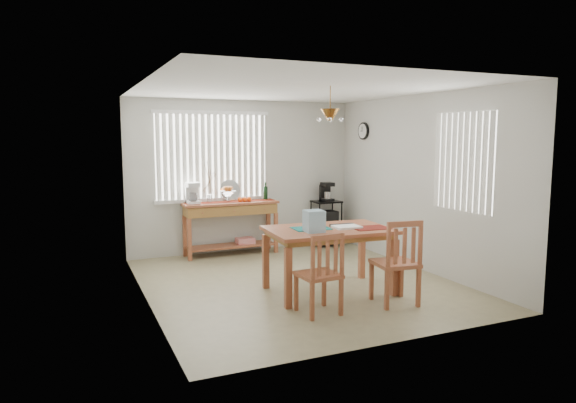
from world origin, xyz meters
name	(u,v)px	position (x,y,z in m)	size (l,w,h in m)	color
ground	(297,283)	(0.00, 0.00, -0.01)	(4.00, 4.50, 0.01)	tan
room_shell	(297,159)	(0.00, 0.02, 1.69)	(4.20, 4.70, 2.70)	beige
sideboard	(231,215)	(-0.31, 2.01, 0.67)	(1.59, 0.45, 0.90)	#A75A38
sideboard_items	(215,194)	(-0.57, 2.02, 1.04)	(1.52, 0.38, 0.69)	maroon
wire_cart	(326,219)	(1.49, 2.00, 0.50)	(0.49, 0.39, 0.82)	black
cart_items	(326,192)	(1.49, 2.01, 0.98)	(0.19, 0.23, 0.34)	black
dining_table	(329,236)	(0.19, -0.53, 0.73)	(1.61, 1.09, 0.83)	#A75A38
table_items	(322,223)	(0.03, -0.66, 0.93)	(1.19, 0.63, 0.27)	#157674
chair_left	(320,274)	(-0.29, -1.24, 0.46)	(0.45, 0.45, 0.93)	#A75A38
chair_right	(397,263)	(0.70, -1.30, 0.50)	(0.53, 0.53, 1.03)	#A75A38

